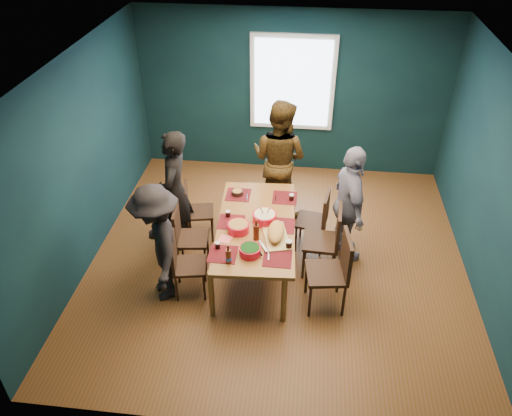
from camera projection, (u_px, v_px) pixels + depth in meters
The scene contains 26 objects.
room at pixel (282, 161), 6.25m from camera, with size 5.01×5.01×2.71m.
dining_table at pixel (256, 228), 6.28m from camera, with size 1.07×1.97×0.73m.
chair_left_far at pixel (193, 207), 6.95m from camera, with size 0.45×0.45×0.85m.
chair_left_mid at pixel (185, 233), 6.42m from camera, with size 0.45×0.45×0.90m.
chair_left_near at pixel (182, 261), 6.02m from camera, with size 0.45×0.45×0.86m.
chair_right_far at pixel (318, 217), 6.73m from camera, with size 0.46×0.46×0.89m.
chair_right_mid at pixel (329, 236), 6.29m from camera, with size 0.47×0.47×0.99m.
chair_right_near at pixel (335, 267), 5.79m from camera, with size 0.52×0.52×1.03m.
person_far_left at pixel (175, 192), 6.61m from camera, with size 0.63×0.41×1.73m, color black.
person_back at pixel (279, 159), 7.25m from camera, with size 0.88×0.68×1.80m, color black.
person_right at pixel (349, 205), 6.41m from camera, with size 0.97×0.40×1.66m, color silver.
person_near_left at pixel (158, 244), 5.83m from camera, with size 1.01×0.58×1.56m, color black.
bowl_salad at pixel (238, 227), 6.09m from camera, with size 0.27×0.27×0.11m.
bowl_dumpling at pixel (265, 217), 6.24m from camera, with size 0.30×0.30×0.28m.
bowl_herbs at pixel (250, 250), 5.73m from camera, with size 0.25×0.25×0.11m.
cutting_board at pixel (276, 233), 5.98m from camera, with size 0.41×0.70×0.15m.
small_bowl at pixel (237, 192), 6.77m from camera, with size 0.16×0.16×0.07m.
beer_bottle_a at pixel (228, 256), 5.59m from camera, with size 0.07×0.07×0.25m.
beer_bottle_b at pixel (256, 232), 5.93m from camera, with size 0.07×0.07×0.29m.
cola_glass_a at pixel (218, 245), 5.82m from camera, with size 0.06×0.06×0.09m.
cola_glass_b at pixel (289, 244), 5.82m from camera, with size 0.08×0.08×0.11m.
cola_glass_c at pixel (291, 197), 6.64m from camera, with size 0.07×0.07×0.09m.
cola_glass_d at pixel (228, 214), 6.34m from camera, with size 0.06×0.06×0.09m.
napkin_a at pixel (288, 223), 6.26m from camera, with size 0.15×0.15×0.00m, color #FF6B6B.
napkin_b at pixel (225, 239), 5.99m from camera, with size 0.15×0.15×0.00m, color #FF6B6B.
napkin_c at pixel (278, 262), 5.66m from camera, with size 0.15×0.15×0.00m, color #FF6B6B.
Camera 1 is at (0.30, -5.18, 4.48)m, focal length 35.00 mm.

